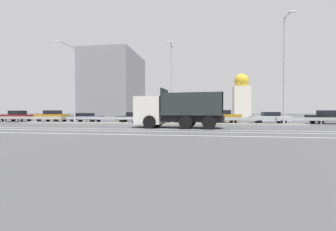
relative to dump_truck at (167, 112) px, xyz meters
The scene contains 21 objects.
ground_plane 3.58m from the dump_truck, 131.27° to the left, with size 320.00×320.00×0.00m, color #4C4C4F.
lane_strip_0 2.50m from the dump_truck, 61.49° to the right, with size 54.26×0.16×0.01m, color silver.
lane_strip_1 3.98m from the dump_truck, 74.23° to the right, with size 54.26×0.16×0.01m, color silver.
lane_strip_2 6.19m from the dump_truck, 80.27° to the right, with size 54.26×0.16×0.01m, color silver.
median_island 5.04m from the dump_truck, 116.72° to the left, with size 29.84×1.10×0.18m, color gray.
median_guardrail 5.76m from the dump_truck, 112.64° to the left, with size 54.26×0.09×0.78m.
dump_truck is the anchor object (origin of this frame).
median_road_sign 5.73m from the dump_truck, 49.72° to the left, with size 0.66×0.16×2.38m.
street_lamp_1 12.38m from the dump_truck, 159.33° to the left, with size 0.71×2.74×8.55m.
street_lamp_2 5.32m from the dump_truck, 93.11° to the left, with size 0.71×2.08×8.14m.
street_lamp_3 12.25m from the dump_truck, 21.99° to the left, with size 0.71×1.83×10.39m.
parked_car_0 24.28m from the dump_truck, 158.20° to the left, with size 3.94×2.12×1.50m.
parked_car_1 19.47m from the dump_truck, 152.24° to the left, with size 4.14×2.03×1.52m.
parked_car_2 14.72m from the dump_truck, 144.67° to the left, with size 4.22×1.97×1.18m.
parked_car_3 10.63m from the dump_truck, 122.57° to the left, with size 4.46×1.98×1.29m.
parked_car_4 9.21m from the dump_truck, 92.90° to the left, with size 4.34×1.92×1.56m.
parked_car_5 10.56m from the dump_truck, 61.07° to the left, with size 4.66×2.09×1.54m.
parked_car_6 13.89m from the dump_truck, 40.26° to the left, with size 4.16×1.94×1.31m.
parked_car_7 19.21m from the dump_truck, 27.68° to the left, with size 4.74×2.03×1.49m.
background_building_0 32.48m from the dump_truck, 120.08° to the left, with size 10.31×13.74×13.70m, color gray.
church_tower 36.20m from the dump_truck, 71.22° to the left, with size 3.60×3.60×10.81m.
Camera 1 is at (5.10, -21.02, 1.33)m, focal length 24.00 mm.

